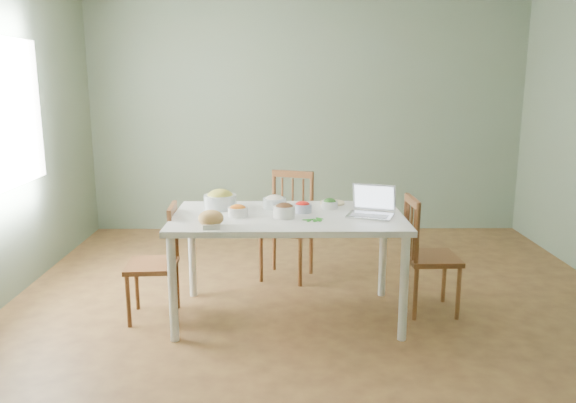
{
  "coord_description": "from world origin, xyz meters",
  "views": [
    {
      "loc": [
        -0.27,
        -4.13,
        1.78
      ],
      "look_at": [
        -0.24,
        -0.07,
        0.89
      ],
      "focal_mm": 35.49,
      "sensor_mm": 36.0,
      "label": 1
    }
  ],
  "objects_px": {
    "chair_far": "(286,227)",
    "laptop": "(370,202)",
    "dining_table": "(288,266)",
    "bowl_squash": "(220,199)",
    "chair_right": "(432,255)",
    "bread_boule": "(211,218)",
    "chair_left": "(152,263)"
  },
  "relations": [
    {
      "from": "bowl_squash",
      "to": "laptop",
      "type": "bearing_deg",
      "value": -13.68
    },
    {
      "from": "dining_table",
      "to": "chair_left",
      "type": "distance_m",
      "value": 1.01
    },
    {
      "from": "laptop",
      "to": "bread_boule",
      "type": "bearing_deg",
      "value": -146.99
    },
    {
      "from": "chair_right",
      "to": "laptop",
      "type": "height_order",
      "value": "laptop"
    },
    {
      "from": "dining_table",
      "to": "bread_boule",
      "type": "distance_m",
      "value": 0.77
    },
    {
      "from": "dining_table",
      "to": "bread_boule",
      "type": "bearing_deg",
      "value": -148.21
    },
    {
      "from": "chair_far",
      "to": "chair_right",
      "type": "distance_m",
      "value": 1.35
    },
    {
      "from": "bread_boule",
      "to": "bowl_squash",
      "type": "relative_size",
      "value": 0.69
    },
    {
      "from": "chair_far",
      "to": "bowl_squash",
      "type": "bearing_deg",
      "value": -109.95
    },
    {
      "from": "bread_boule",
      "to": "chair_left",
      "type": "bearing_deg",
      "value": 147.82
    },
    {
      "from": "chair_right",
      "to": "laptop",
      "type": "bearing_deg",
      "value": 104.36
    },
    {
      "from": "chair_right",
      "to": "bowl_squash",
      "type": "xyz_separation_m",
      "value": [
        -1.62,
        0.12,
        0.41
      ]
    },
    {
      "from": "bread_boule",
      "to": "laptop",
      "type": "height_order",
      "value": "laptop"
    },
    {
      "from": "bread_boule",
      "to": "bowl_squash",
      "type": "bearing_deg",
      "value": 89.45
    },
    {
      "from": "chair_far",
      "to": "chair_right",
      "type": "bearing_deg",
      "value": -15.61
    },
    {
      "from": "chair_right",
      "to": "bread_boule",
      "type": "height_order",
      "value": "bread_boule"
    },
    {
      "from": "dining_table",
      "to": "chair_left",
      "type": "relative_size",
      "value": 1.95
    },
    {
      "from": "chair_left",
      "to": "laptop",
      "type": "xyz_separation_m",
      "value": [
        1.61,
        -0.04,
        0.47
      ]
    },
    {
      "from": "chair_far",
      "to": "bread_boule",
      "type": "bearing_deg",
      "value": -94.94
    },
    {
      "from": "chair_left",
      "to": "bowl_squash",
      "type": "xyz_separation_m",
      "value": [
        0.49,
        0.23,
        0.43
      ]
    },
    {
      "from": "dining_table",
      "to": "chair_left",
      "type": "xyz_separation_m",
      "value": [
        -1.01,
        -0.02,
        0.04
      ]
    },
    {
      "from": "bowl_squash",
      "to": "bread_boule",
      "type": "bearing_deg",
      "value": -90.55
    },
    {
      "from": "dining_table",
      "to": "bowl_squash",
      "type": "bearing_deg",
      "value": 157.64
    },
    {
      "from": "dining_table",
      "to": "chair_right",
      "type": "relative_size",
      "value": 1.87
    },
    {
      "from": "dining_table",
      "to": "bread_boule",
      "type": "xyz_separation_m",
      "value": [
        -0.52,
        -0.33,
        0.45
      ]
    },
    {
      "from": "bowl_squash",
      "to": "laptop",
      "type": "height_order",
      "value": "laptop"
    },
    {
      "from": "dining_table",
      "to": "chair_far",
      "type": "height_order",
      "value": "chair_far"
    },
    {
      "from": "chair_far",
      "to": "bread_boule",
      "type": "xyz_separation_m",
      "value": [
        -0.52,
        -1.18,
        0.37
      ]
    },
    {
      "from": "chair_far",
      "to": "laptop",
      "type": "bearing_deg",
      "value": -37.71
    },
    {
      "from": "chair_left",
      "to": "bowl_squash",
      "type": "distance_m",
      "value": 0.7
    },
    {
      "from": "chair_right",
      "to": "dining_table",
      "type": "bearing_deg",
      "value": 92.75
    },
    {
      "from": "dining_table",
      "to": "chair_right",
      "type": "bearing_deg",
      "value": 4.75
    }
  ]
}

